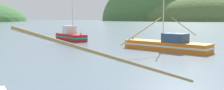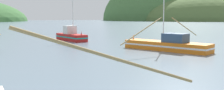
{
  "view_description": "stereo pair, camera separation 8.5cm",
  "coord_description": "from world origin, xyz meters",
  "views": [
    {
      "loc": [
        -6.98,
        1.68,
        4.18
      ],
      "look_at": [
        0.69,
        25.6,
        1.4
      ],
      "focal_mm": 41.58,
      "sensor_mm": 36.0,
      "label": 1
    },
    {
      "loc": [
        -6.9,
        1.66,
        4.18
      ],
      "look_at": [
        0.69,
        25.6,
        1.4
      ],
      "focal_mm": 41.58,
      "sensor_mm": 36.0,
      "label": 2
    }
  ],
  "objects": [
    {
      "name": "fishing_boat_orange",
      "position": [
        9.2,
        29.84,
        0.72
      ],
      "size": [
        15.26,
        10.84,
        7.23
      ],
      "rotation": [
        0.0,
        0.0,
        2.11
      ],
      "color": "orange",
      "rests_on": "ground"
    },
    {
      "name": "hill_mid_right",
      "position": [
        150.24,
        209.98,
        0.0
      ],
      "size": [
        118.79,
        95.03,
        47.94
      ],
      "primitive_type": "ellipsoid",
      "color": "#516B38",
      "rests_on": "ground"
    },
    {
      "name": "hill_far_center",
      "position": [
        140.57,
        255.61,
        0.0
      ],
      "size": [
        149.15,
        119.32,
        100.18
      ],
      "primitive_type": "ellipsoid",
      "color": "#47703D",
      "rests_on": "ground"
    },
    {
      "name": "fishing_boat_red",
      "position": [
        -0.14,
        46.47,
        0.82
      ],
      "size": [
        4.52,
        8.04,
        7.46
      ],
      "rotation": [
        0.0,
        0.0,
        5.04
      ],
      "color": "red",
      "rests_on": "ground"
    }
  ]
}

